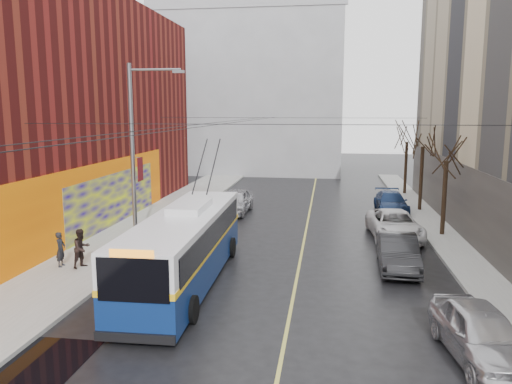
% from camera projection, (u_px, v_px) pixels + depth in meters
% --- Properties ---
extents(ground, '(140.00, 140.00, 0.00)m').
position_uv_depth(ground, '(221.00, 374.00, 13.20)').
color(ground, black).
rests_on(ground, ground).
extents(sidewalk_left, '(4.00, 60.00, 0.15)m').
position_uv_depth(sidewalk_left, '(120.00, 243.00, 26.04)').
color(sidewalk_left, gray).
rests_on(sidewalk_left, ground).
extents(sidewalk_right, '(2.00, 60.00, 0.15)m').
position_uv_depth(sidewalk_right, '(460.00, 256.00, 23.63)').
color(sidewalk_right, gray).
rests_on(sidewalk_right, ground).
extents(lane_line, '(0.12, 50.00, 0.01)m').
position_uv_depth(lane_line, '(304.00, 241.00, 26.66)').
color(lane_line, '#BFB74C').
rests_on(lane_line, ground).
extents(building_far, '(20.50, 12.10, 18.00)m').
position_uv_depth(building_far, '(252.00, 91.00, 56.52)').
color(building_far, gray).
rests_on(building_far, ground).
extents(streetlight_pole, '(2.65, 0.60, 9.00)m').
position_uv_depth(streetlight_pole, '(136.00, 155.00, 23.05)').
color(streetlight_pole, slate).
rests_on(streetlight_pole, ground).
extents(catenary_wires, '(18.00, 60.00, 0.22)m').
position_uv_depth(catenary_wires, '(232.00, 123.00, 26.97)').
color(catenary_wires, black).
extents(tree_near, '(3.20, 3.20, 6.40)m').
position_uv_depth(tree_near, '(447.00, 147.00, 26.75)').
color(tree_near, black).
rests_on(tree_near, ground).
extents(tree_mid, '(3.20, 3.20, 6.68)m').
position_uv_depth(tree_mid, '(423.00, 135.00, 33.54)').
color(tree_mid, black).
rests_on(tree_mid, ground).
extents(tree_far, '(3.20, 3.20, 6.57)m').
position_uv_depth(tree_far, '(407.00, 132.00, 40.39)').
color(tree_far, black).
rests_on(tree_far, ground).
extents(puddle, '(2.29, 3.03, 0.01)m').
position_uv_depth(puddle, '(42.00, 363.00, 13.75)').
color(puddle, black).
rests_on(puddle, ground).
extents(pigeons_flying, '(4.06, 2.86, 2.51)m').
position_uv_depth(pigeons_flying, '(222.00, 102.00, 21.46)').
color(pigeons_flying, slate).
extents(trolleybus, '(2.91, 11.67, 5.49)m').
position_uv_depth(trolleybus, '(185.00, 246.00, 19.95)').
color(trolleybus, navy).
rests_on(trolleybus, ground).
extents(parked_car_a, '(2.36, 4.69, 1.53)m').
position_uv_depth(parked_car_a, '(481.00, 333.00, 13.88)').
color(parked_car_a, '#B0AFB4').
rests_on(parked_car_a, ground).
extents(parked_car_b, '(1.77, 4.65, 1.51)m').
position_uv_depth(parked_car_b, '(398.00, 252.00, 21.82)').
color(parked_car_b, black).
rests_on(parked_car_b, ground).
extents(parked_car_c, '(2.89, 5.57, 1.50)m').
position_uv_depth(parked_car_c, '(394.00, 225.00, 27.11)').
color(parked_car_c, white).
rests_on(parked_car_c, ground).
extents(parked_car_d, '(2.08, 4.89, 1.40)m').
position_uv_depth(parked_car_d, '(391.00, 202.00, 33.98)').
color(parked_car_d, navy).
rests_on(parked_car_d, ground).
extents(following_car, '(2.09, 4.83, 1.62)m').
position_uv_depth(following_car, '(235.00, 201.00, 33.77)').
color(following_car, '#ACACB0').
rests_on(following_car, ground).
extents(pedestrian_a, '(0.42, 0.59, 1.53)m').
position_uv_depth(pedestrian_a, '(61.00, 249.00, 21.73)').
color(pedestrian_a, black).
rests_on(pedestrian_a, sidewalk_left).
extents(pedestrian_b, '(0.93, 1.02, 1.71)m').
position_uv_depth(pedestrian_b, '(82.00, 248.00, 21.56)').
color(pedestrian_b, black).
rests_on(pedestrian_b, sidewalk_left).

